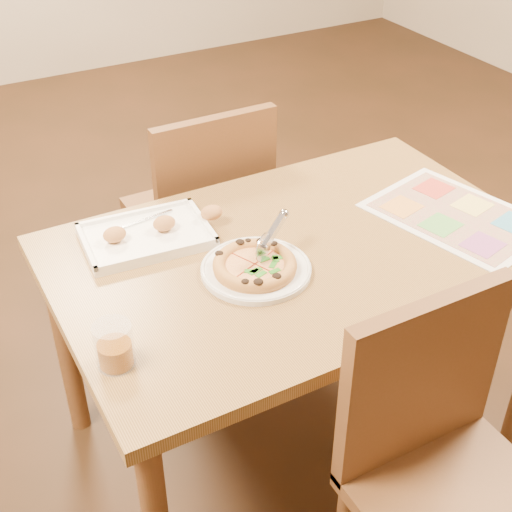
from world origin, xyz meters
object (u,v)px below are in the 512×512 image
pizza (255,265)px  menu (457,215)px  chair_far (206,199)px  appetizer_tray (150,234)px  pizza_cutter (271,236)px  plate (256,270)px  dining_table (299,275)px  chair_near (442,443)px  glass_tumbler (114,348)px

pizza → menu: size_ratio=0.45×
chair_far → appetizer_tray: bearing=47.7°
pizza_cutter → plate: bearing=169.6°
appetizer_tray → dining_table: bearing=-35.3°
pizza_cutter → menu: size_ratio=0.28×
plate → appetizer_tray: appetizer_tray is taller
pizza → appetizer_tray: size_ratio=0.54×
chair_near → pizza_cutter: bearing=99.6°
chair_far → pizza: (-0.16, -0.64, 0.18)m
menu → plate: bearing=176.5°
chair_far → pizza_cutter: size_ratio=3.53×
chair_far → pizza_cutter: bearing=80.8°
appetizer_tray → chair_far: bearing=47.7°
dining_table → appetizer_tray: 0.42m
chair_near → appetizer_tray: bearing=111.7°
dining_table → pizza_cutter: size_ratio=9.75×
glass_tumbler → plate: bearing=19.3°
pizza_cutter → glass_tumbler: bearing=168.1°
menu → glass_tumbler: bearing=-174.1°
chair_far → pizza: chair_far is taller
pizza_cutter → glass_tumbler: (-0.48, -0.17, -0.04)m
plate → pizza_cutter: bearing=21.0°
dining_table → menu: 0.49m
dining_table → chair_near: 0.61m
chair_near → plate: (-0.15, 0.57, 0.16)m
pizza → pizza_cutter: size_ratio=1.61×
plate → dining_table: bearing=12.7°
plate → pizza: pizza is taller
glass_tumbler → pizza_cutter: bearing=19.5°
chair_near → chair_far: same height
dining_table → chair_far: (-0.00, 0.60, -0.07)m
chair_near → appetizer_tray: chair_near is taller
appetizer_tray → glass_tumbler: (-0.25, -0.42, 0.03)m
appetizer_tray → glass_tumbler: bearing=-120.4°
chair_near → menu: 0.73m
plate → pizza_cutter: 0.09m
plate → appetizer_tray: size_ratio=0.71×
dining_table → plate: 0.18m
chair_near → glass_tumbler: size_ratio=4.46×
chair_far → pizza: size_ratio=2.19×
glass_tumbler → pizza: bearing=19.0°
pizza → chair_near: bearing=-74.2°
chair_near → menu: chair_near is taller
dining_table → appetizer_tray: (-0.33, 0.24, 0.10)m
dining_table → chair_far: size_ratio=2.77×
chair_near → appetizer_tray: size_ratio=1.18×
glass_tumbler → menu: 1.07m
appetizer_tray → menu: bearing=-20.8°
pizza_cutter → chair_near: bearing=-111.8°
pizza_cutter → glass_tumbler: size_ratio=1.27×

